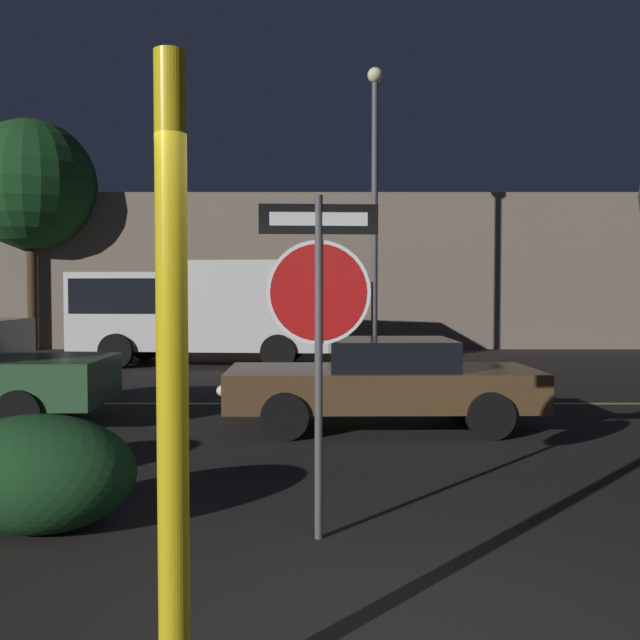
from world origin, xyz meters
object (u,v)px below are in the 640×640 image
(hedge_bush_1, at_px, (41,473))
(passing_car_2, at_px, (386,382))
(yellow_pole_left, at_px, (176,392))
(stop_sign, at_px, (322,299))
(street_lamp, at_px, (378,190))
(tree_0, at_px, (35,186))
(delivery_truck, at_px, (206,307))

(hedge_bush_1, bearing_deg, passing_car_2, 54.29)
(yellow_pole_left, bearing_deg, stop_sign, 74.89)
(passing_car_2, height_order, street_lamp, street_lamp)
(passing_car_2, bearing_deg, stop_sign, 167.96)
(tree_0, bearing_deg, street_lamp, -23.78)
(delivery_truck, relative_size, street_lamp, 0.90)
(delivery_truck, bearing_deg, passing_car_2, -151.21)
(hedge_bush_1, xyz_separation_m, tree_0, (-6.91, 17.08, 4.73))
(stop_sign, distance_m, delivery_truck, 13.14)
(stop_sign, bearing_deg, street_lamp, 80.64)
(stop_sign, xyz_separation_m, tree_0, (-9.07, 17.23, 3.39))
(delivery_truck, relative_size, tree_0, 0.93)
(stop_sign, xyz_separation_m, passing_car_2, (0.86, 4.35, -1.17))
(passing_car_2, xyz_separation_m, delivery_truck, (-3.83, 8.45, 0.84))
(passing_car_2, relative_size, street_lamp, 0.57)
(yellow_pole_left, distance_m, tree_0, 21.58)
(tree_0, bearing_deg, yellow_pole_left, -66.54)
(stop_sign, height_order, street_lamp, street_lamp)
(passing_car_2, bearing_deg, hedge_bush_1, 143.48)
(delivery_truck, height_order, street_lamp, street_lamp)
(passing_car_2, distance_m, tree_0, 16.89)
(passing_car_2, xyz_separation_m, tree_0, (-9.94, 12.87, 4.56))
(hedge_bush_1, xyz_separation_m, delivery_truck, (-0.80, 12.65, 1.01))
(yellow_pole_left, relative_size, delivery_truck, 0.42)
(stop_sign, distance_m, passing_car_2, 4.59)
(street_lamp, xyz_separation_m, tree_0, (-10.45, 4.60, 0.79))
(stop_sign, bearing_deg, tree_0, 114.64)
(delivery_truck, bearing_deg, tree_0, 58.53)
(hedge_bush_1, relative_size, delivery_truck, 0.23)
(hedge_bush_1, distance_m, delivery_truck, 12.72)
(passing_car_2, relative_size, tree_0, 0.59)
(stop_sign, relative_size, street_lamp, 0.34)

